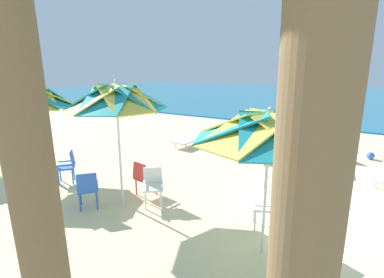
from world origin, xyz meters
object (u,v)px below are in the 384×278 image
(beach_umbrella_1, at_px, (116,99))
(beach_ball, at_px, (371,156))
(plastic_chair_1, at_px, (301,230))
(beach_umbrella_2, at_px, (35,100))
(plastic_chair_4, at_px, (144,176))
(sun_lounger_1, at_px, (331,157))
(plastic_chair_5, at_px, (68,165))
(sun_lounger_3, at_px, (193,138))
(palm_tree_3, at_px, (19,73))
(plastic_chair_2, at_px, (153,184))
(plastic_chair_0, at_px, (268,204))
(sun_lounger_2, at_px, (269,148))
(beach_umbrella_0, at_px, (269,129))
(plastic_chair_3, at_px, (88,188))

(beach_umbrella_1, relative_size, beach_ball, 11.22)
(plastic_chair_1, xyz_separation_m, beach_umbrella_2, (-7.18, 0.02, 1.73))
(beach_umbrella_1, xyz_separation_m, plastic_chair_4, (0.13, 0.61, -1.94))
(sun_lounger_1, distance_m, beach_ball, 1.82)
(plastic_chair_5, bearing_deg, sun_lounger_3, 81.66)
(plastic_chair_5, bearing_deg, palm_tree_3, -36.38)
(plastic_chair_2, relative_size, sun_lounger_3, 0.40)
(plastic_chair_1, xyz_separation_m, plastic_chair_2, (-3.29, 0.24, 0.00))
(plastic_chair_0, relative_size, sun_lounger_2, 0.39)
(plastic_chair_1, xyz_separation_m, sun_lounger_3, (-5.34, 5.39, -0.22))
(sun_lounger_3, distance_m, beach_ball, 6.45)
(plastic_chair_4, relative_size, plastic_chair_5, 1.00)
(palm_tree_3, bearing_deg, beach_umbrella_0, 80.62)
(plastic_chair_2, distance_m, beach_ball, 7.84)
(beach_umbrella_0, relative_size, plastic_chair_0, 2.89)
(beach_umbrella_1, relative_size, palm_tree_3, 0.58)
(plastic_chair_3, distance_m, plastic_chair_5, 1.88)
(beach_umbrella_2, height_order, sun_lounger_2, beach_umbrella_2)
(plastic_chair_2, height_order, plastic_chair_4, same)
(plastic_chair_1, xyz_separation_m, plastic_chair_4, (-3.79, 0.50, 0.00))
(beach_umbrella_2, bearing_deg, plastic_chair_5, 3.71)
(palm_tree_3, xyz_separation_m, beach_ball, (2.07, 10.42, -2.91))
(plastic_chair_4, distance_m, sun_lounger_3, 5.13)
(plastic_chair_1, relative_size, sun_lounger_1, 0.39)
(beach_umbrella_0, height_order, beach_umbrella_2, beach_umbrella_2)
(plastic_chair_0, relative_size, plastic_chair_1, 1.00)
(plastic_chair_2, height_order, sun_lounger_2, plastic_chair_2)
(beach_umbrella_1, height_order, sun_lounger_3, beach_umbrella_1)
(plastic_chair_2, bearing_deg, beach_umbrella_0, -9.97)
(sun_lounger_2, bearing_deg, beach_ball, 24.99)
(plastic_chair_3, height_order, beach_ball, plastic_chair_3)
(beach_ball, bearing_deg, plastic_chair_0, -105.38)
(plastic_chair_0, bearing_deg, plastic_chair_1, -39.87)
(beach_umbrella_0, bearing_deg, beach_umbrella_1, 177.87)
(beach_umbrella_2, xyz_separation_m, sun_lounger_1, (7.02, 5.36, -1.94))
(sun_lounger_2, bearing_deg, beach_umbrella_1, -107.70)
(sun_lounger_2, distance_m, beach_ball, 3.44)
(beach_umbrella_1, bearing_deg, sun_lounger_1, 55.61)
(sun_lounger_3, bearing_deg, sun_lounger_2, -0.28)
(beach_umbrella_0, xyz_separation_m, beach_ball, (1.52, 7.06, -2.04))
(plastic_chair_2, bearing_deg, beach_ball, 57.19)
(beach_umbrella_2, bearing_deg, beach_umbrella_1, -2.31)
(beach_umbrella_0, distance_m, palm_tree_3, 3.51)
(sun_lounger_1, xyz_separation_m, sun_lounger_2, (-2.01, -0.01, 0.00))
(plastic_chair_3, height_order, plastic_chair_5, same)
(plastic_chair_0, height_order, plastic_chair_1, same)
(plastic_chair_2, xyz_separation_m, sun_lounger_2, (1.13, 5.13, -0.22))
(beach_umbrella_1, distance_m, beach_ball, 8.78)
(beach_umbrella_1, bearing_deg, plastic_chair_3, -130.73)
(sun_lounger_2, bearing_deg, plastic_chair_1, -68.05)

